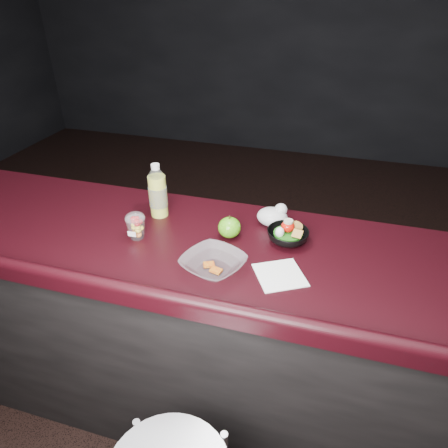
{
  "coord_description": "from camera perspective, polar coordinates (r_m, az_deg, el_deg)",
  "views": [
    {
      "loc": [
        0.41,
        -0.93,
        1.91
      ],
      "look_at": [
        0.04,
        0.33,
        1.1
      ],
      "focal_mm": 32.0,
      "sensor_mm": 36.0,
      "label": 1
    }
  ],
  "objects": [
    {
      "name": "takeout_bowl",
      "position": [
        1.42,
        -1.55,
        -5.73
      ],
      "size": [
        0.28,
        0.28,
        0.05
      ],
      "rotation": [
        0.0,
        0.0,
        -0.38
      ],
      "color": "silver",
      "rests_on": "counter"
    },
    {
      "name": "fruit_cup",
      "position": [
        1.62,
        -12.48,
        -0.15
      ],
      "size": [
        0.08,
        0.08,
        0.11
      ],
      "color": "white",
      "rests_on": "counter"
    },
    {
      "name": "paper_napkin",
      "position": [
        1.42,
        7.97,
        -7.23
      ],
      "size": [
        0.22,
        0.22,
        0.0
      ],
      "primitive_type": "cube",
      "rotation": [
        0.0,
        0.0,
        0.51
      ],
      "color": "white",
      "rests_on": "counter"
    },
    {
      "name": "counter",
      "position": [
        1.91,
        -1.6,
        -15.51
      ],
      "size": [
        4.06,
        0.71,
        1.02
      ],
      "color": "black",
      "rests_on": "ground"
    },
    {
      "name": "room_shell",
      "position": [
        1.02,
        -8.58,
        26.96
      ],
      "size": [
        8.0,
        8.0,
        8.0
      ],
      "color": "black",
      "rests_on": "ground"
    },
    {
      "name": "green_apple",
      "position": [
        1.59,
        0.78,
        -0.49
      ],
      "size": [
        0.09,
        0.09,
        0.1
      ],
      "color": "#31750D",
      "rests_on": "counter"
    },
    {
      "name": "plastic_bag",
      "position": [
        1.68,
        7.06,
        1.17
      ],
      "size": [
        0.13,
        0.11,
        0.09
      ],
      "color": "silver",
      "rests_on": "counter"
    },
    {
      "name": "snack_bowl",
      "position": [
        1.59,
        9.06,
        -1.52
      ],
      "size": [
        0.18,
        0.18,
        0.09
      ],
      "rotation": [
        0.0,
        0.0,
        -0.08
      ],
      "color": "black",
      "rests_on": "counter"
    },
    {
      "name": "lemonade_bottle",
      "position": [
        1.74,
        -9.42,
        4.19
      ],
      "size": [
        0.08,
        0.08,
        0.24
      ],
      "color": "#D3DC39",
      "rests_on": "counter"
    }
  ]
}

